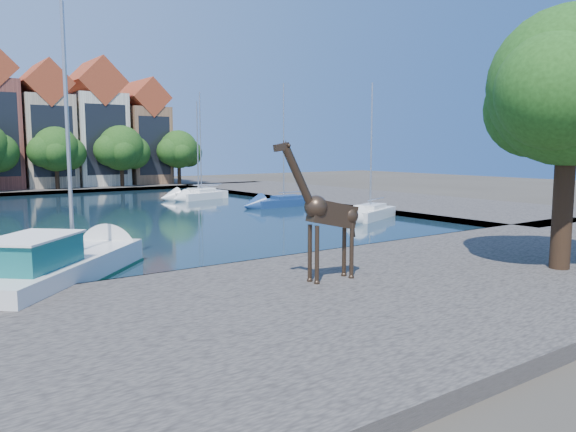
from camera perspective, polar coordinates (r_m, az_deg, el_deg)
name	(u,v)px	position (r m, az deg, el deg)	size (l,w,h in m)	color
ground	(286,265)	(26.35, -0.16, -5.04)	(160.00, 160.00, 0.00)	#38332B
water_basin	(115,215)	(47.71, -17.19, 0.10)	(38.00, 50.00, 0.08)	black
near_quay	(397,291)	(21.15, 11.05, -7.48)	(50.00, 14.00, 0.50)	#534D48
far_quay	(30,189)	(78.58, -24.70, 2.50)	(60.00, 16.00, 0.50)	#534D48
right_quay	(346,197)	(60.41, 5.88, 1.95)	(14.00, 52.00, 0.50)	#534D48
plane_tree	(571,93)	(25.68, 26.83, 11.12)	(8.32, 6.40, 10.62)	#332114
townhouse_east_inner	(44,130)	(78.84, -23.53, 8.02)	(5.94, 9.18, 15.79)	tan
townhouse_east_mid	(95,128)	(80.50, -18.98, 8.45)	(6.43, 9.18, 16.65)	beige
townhouse_east_end	(142,136)	(82.61, -14.60, 7.86)	(5.44, 9.18, 14.43)	#8A6142
far_tree_mid_east	(57,151)	(73.47, -22.44, 6.16)	(7.02, 5.40, 7.52)	#332114
far_tree_east	(122,150)	(75.74, -16.51, 6.49)	(7.54, 5.80, 7.84)	#332114
far_tree_far_east	(179,151)	(78.75, -10.98, 6.54)	(6.76, 5.20, 7.36)	#332114
giraffe_statue	(326,214)	(20.89, 3.92, 0.24)	(3.62, 0.68, 5.17)	#35261A
motorsailer	(54,265)	(23.72, -22.68, -4.62)	(8.90, 9.22, 11.15)	silver
sailboat_right_a	(370,211)	(43.34, 8.35, 0.52)	(6.03, 4.09, 10.21)	silver
sailboat_right_b	(284,200)	(52.12, -0.44, 1.60)	(6.32, 2.37, 11.20)	navy
sailboat_right_c	(202,194)	(59.76, -8.78, 2.26)	(5.71, 3.32, 11.11)	silver
sailboat_right_d	(199,193)	(60.37, -9.08, 2.33)	(6.11, 2.30, 10.21)	silver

